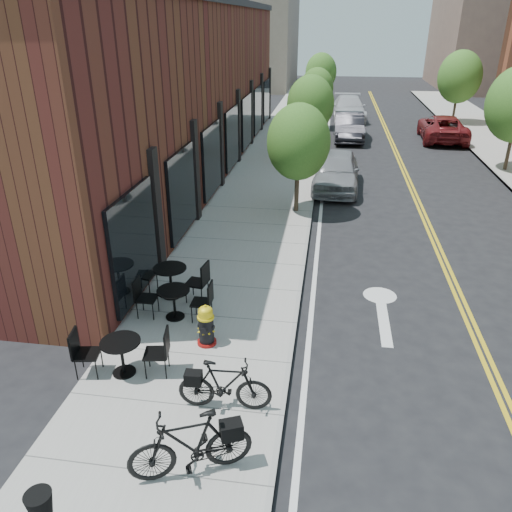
{
  "coord_description": "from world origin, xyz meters",
  "views": [
    {
      "loc": [
        0.51,
        -8.21,
        6.38
      ],
      "look_at": [
        -1.19,
        3.07,
        1.0
      ],
      "focal_mm": 35.0,
      "sensor_mm": 36.0,
      "label": 1
    }
  ],
  "objects_px": {
    "bistro_set_c": "(170,278)",
    "parked_car_a": "(336,171)",
    "parked_car_c": "(349,108)",
    "bistro_set_b": "(174,299)",
    "parked_car_far": "(443,128)",
    "fire_hydrant": "(206,326)",
    "bistro_set_a": "(122,352)",
    "bicycle_right": "(225,385)",
    "parked_car_b": "(349,127)",
    "bicycle_left": "(190,445)"
  },
  "relations": [
    {
      "from": "fire_hydrant",
      "to": "bistro_set_b",
      "type": "bearing_deg",
      "value": 146.25
    },
    {
      "from": "bicycle_left",
      "to": "bistro_set_c",
      "type": "height_order",
      "value": "bicycle_left"
    },
    {
      "from": "bistro_set_a",
      "to": "bistro_set_b",
      "type": "distance_m",
      "value": 2.16
    },
    {
      "from": "bicycle_right",
      "to": "bistro_set_c",
      "type": "bearing_deg",
      "value": 26.52
    },
    {
      "from": "bicycle_left",
      "to": "bicycle_right",
      "type": "xyz_separation_m",
      "value": [
        0.21,
        1.46,
        -0.07
      ]
    },
    {
      "from": "parked_car_a",
      "to": "parked_car_c",
      "type": "height_order",
      "value": "parked_car_c"
    },
    {
      "from": "parked_car_far",
      "to": "bicycle_right",
      "type": "bearing_deg",
      "value": 74.01
    },
    {
      "from": "parked_car_b",
      "to": "parked_car_c",
      "type": "height_order",
      "value": "parked_car_c"
    },
    {
      "from": "parked_car_a",
      "to": "bistro_set_a",
      "type": "bearing_deg",
      "value": -105.04
    },
    {
      "from": "bicycle_right",
      "to": "fire_hydrant",
      "type": "bearing_deg",
      "value": 19.54
    },
    {
      "from": "bicycle_left",
      "to": "bicycle_right",
      "type": "distance_m",
      "value": 1.48
    },
    {
      "from": "bistro_set_c",
      "to": "bicycle_right",
      "type": "bearing_deg",
      "value": -51.08
    },
    {
      "from": "bicycle_left",
      "to": "bistro_set_b",
      "type": "bearing_deg",
      "value": 177.0
    },
    {
      "from": "bistro_set_a",
      "to": "parked_car_far",
      "type": "xyz_separation_m",
      "value": [
        10.13,
        23.39,
        0.13
      ]
    },
    {
      "from": "bicycle_right",
      "to": "bistro_set_c",
      "type": "xyz_separation_m",
      "value": [
        -2.15,
        3.73,
        0.02
      ]
    },
    {
      "from": "bicycle_right",
      "to": "parked_car_b",
      "type": "bearing_deg",
      "value": -9.64
    },
    {
      "from": "bistro_set_c",
      "to": "bistro_set_a",
      "type": "bearing_deg",
      "value": -81.32
    },
    {
      "from": "bistro_set_c",
      "to": "parked_car_a",
      "type": "xyz_separation_m",
      "value": [
        4.01,
        9.95,
        0.14
      ]
    },
    {
      "from": "fire_hydrant",
      "to": "parked_car_far",
      "type": "bearing_deg",
      "value": 77.61
    },
    {
      "from": "bicycle_left",
      "to": "bistro_set_a",
      "type": "bearing_deg",
      "value": -160.57
    },
    {
      "from": "bicycle_left",
      "to": "parked_car_c",
      "type": "height_order",
      "value": "parked_car_c"
    },
    {
      "from": "bicycle_left",
      "to": "bistro_set_c",
      "type": "bearing_deg",
      "value": 177.28
    },
    {
      "from": "bicycle_left",
      "to": "parked_car_a",
      "type": "height_order",
      "value": "parked_car_a"
    },
    {
      "from": "fire_hydrant",
      "to": "parked_car_b",
      "type": "height_order",
      "value": "parked_car_b"
    },
    {
      "from": "bistro_set_b",
      "to": "parked_car_a",
      "type": "distance_m",
      "value": 11.49
    },
    {
      "from": "bicycle_left",
      "to": "parked_car_far",
      "type": "xyz_separation_m",
      "value": [
        8.18,
        25.51,
        0.04
      ]
    },
    {
      "from": "parked_car_b",
      "to": "parked_car_a",
      "type": "bearing_deg",
      "value": -95.41
    },
    {
      "from": "parked_car_c",
      "to": "parked_car_a",
      "type": "bearing_deg",
      "value": -95.0
    },
    {
      "from": "bistro_set_a",
      "to": "parked_car_far",
      "type": "bearing_deg",
      "value": 57.12
    },
    {
      "from": "bistro_set_b",
      "to": "parked_car_b",
      "type": "height_order",
      "value": "parked_car_b"
    },
    {
      "from": "parked_car_c",
      "to": "parked_car_far",
      "type": "relative_size",
      "value": 1.04
    },
    {
      "from": "bistro_set_b",
      "to": "parked_car_c",
      "type": "xyz_separation_m",
      "value": [
        4.43,
        27.36,
        0.2
      ]
    },
    {
      "from": "parked_car_a",
      "to": "fire_hydrant",
      "type": "bearing_deg",
      "value": -100.53
    },
    {
      "from": "bistro_set_a",
      "to": "parked_car_c",
      "type": "distance_m",
      "value": 29.87
    },
    {
      "from": "parked_car_a",
      "to": "parked_car_c",
      "type": "bearing_deg",
      "value": 89.35
    },
    {
      "from": "bicycle_left",
      "to": "parked_car_far",
      "type": "bearing_deg",
      "value": 139.05
    },
    {
      "from": "fire_hydrant",
      "to": "bistro_set_c",
      "type": "distance_m",
      "value": 2.3
    },
    {
      "from": "parked_car_a",
      "to": "parked_car_b",
      "type": "bearing_deg",
      "value": 88.15
    },
    {
      "from": "fire_hydrant",
      "to": "bicycle_right",
      "type": "distance_m",
      "value": 2.03
    },
    {
      "from": "parked_car_far",
      "to": "parked_car_b",
      "type": "bearing_deg",
      "value": 8.89
    },
    {
      "from": "bistro_set_c",
      "to": "parked_car_a",
      "type": "distance_m",
      "value": 10.73
    },
    {
      "from": "fire_hydrant",
      "to": "bicycle_right",
      "type": "relative_size",
      "value": 0.57
    },
    {
      "from": "bistro_set_c",
      "to": "parked_car_b",
      "type": "distance_m",
      "value": 20.24
    },
    {
      "from": "bistro_set_c",
      "to": "parked_car_far",
      "type": "relative_size",
      "value": 0.37
    },
    {
      "from": "bistro_set_c",
      "to": "parked_car_c",
      "type": "relative_size",
      "value": 0.36
    },
    {
      "from": "bistro_set_b",
      "to": "parked_car_c",
      "type": "distance_m",
      "value": 27.72
    },
    {
      "from": "bicycle_right",
      "to": "parked_car_c",
      "type": "distance_m",
      "value": 30.26
    },
    {
      "from": "bicycle_right",
      "to": "bistro_set_a",
      "type": "xyz_separation_m",
      "value": [
        -2.17,
        0.66,
        -0.01
      ]
    },
    {
      "from": "fire_hydrant",
      "to": "bistro_set_a",
      "type": "relative_size",
      "value": 0.52
    },
    {
      "from": "fire_hydrant",
      "to": "bistro_set_b",
      "type": "distance_m",
      "value": 1.34
    }
  ]
}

